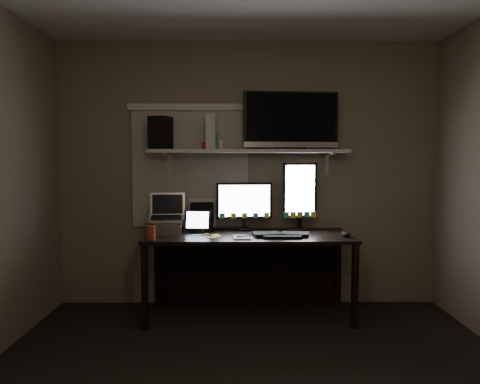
{
  "coord_description": "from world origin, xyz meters",
  "views": [
    {
      "loc": [
        -0.12,
        -2.66,
        1.39
      ],
      "look_at": [
        -0.08,
        1.25,
        1.12
      ],
      "focal_mm": 35.0,
      "sensor_mm": 36.0,
      "label": 1
    }
  ],
  "objects_px": {
    "mouse": "(346,234)",
    "tv": "(291,121)",
    "cup": "(151,232)",
    "monitor_portrait": "(300,196)",
    "laptop": "(166,214)",
    "game_console": "(211,132)",
    "desk": "(249,251)",
    "monitor_landscape": "(244,206)",
    "keyboard": "(281,234)",
    "speaker": "(161,133)",
    "tablet": "(198,221)"
  },
  "relations": [
    {
      "from": "monitor_portrait",
      "to": "cup",
      "type": "xyz_separation_m",
      "value": [
        -1.3,
        -0.46,
        -0.27
      ]
    },
    {
      "from": "desk",
      "to": "mouse",
      "type": "bearing_deg",
      "value": -17.62
    },
    {
      "from": "game_console",
      "to": "speaker",
      "type": "bearing_deg",
      "value": -176.75
    },
    {
      "from": "monitor_portrait",
      "to": "mouse",
      "type": "bearing_deg",
      "value": -51.38
    },
    {
      "from": "monitor_portrait",
      "to": "speaker",
      "type": "relative_size",
      "value": 2.16
    },
    {
      "from": "monitor_portrait",
      "to": "laptop",
      "type": "xyz_separation_m",
      "value": [
        -1.21,
        -0.21,
        -0.15
      ]
    },
    {
      "from": "monitor_landscape",
      "to": "mouse",
      "type": "distance_m",
      "value": 0.96
    },
    {
      "from": "speaker",
      "to": "monitor_landscape",
      "type": "bearing_deg",
      "value": 21.15
    },
    {
      "from": "mouse",
      "to": "tv",
      "type": "distance_m",
      "value": 1.15
    },
    {
      "from": "tv",
      "to": "speaker",
      "type": "relative_size",
      "value": 2.97
    },
    {
      "from": "monitor_landscape",
      "to": "monitor_portrait",
      "type": "xyz_separation_m",
      "value": [
        0.51,
        -0.01,
        0.09
      ]
    },
    {
      "from": "monitor_portrait",
      "to": "cup",
      "type": "relative_size",
      "value": 5.78
    },
    {
      "from": "keyboard",
      "to": "cup",
      "type": "height_order",
      "value": "cup"
    },
    {
      "from": "monitor_landscape",
      "to": "mouse",
      "type": "bearing_deg",
      "value": -28.85
    },
    {
      "from": "desk",
      "to": "keyboard",
      "type": "relative_size",
      "value": 3.71
    },
    {
      "from": "laptop",
      "to": "tv",
      "type": "bearing_deg",
      "value": 5.01
    },
    {
      "from": "keyboard",
      "to": "cup",
      "type": "xyz_separation_m",
      "value": [
        -1.1,
        -0.13,
        0.04
      ]
    },
    {
      "from": "desk",
      "to": "monitor_landscape",
      "type": "relative_size",
      "value": 3.48
    },
    {
      "from": "keyboard",
      "to": "mouse",
      "type": "distance_m",
      "value": 0.55
    },
    {
      "from": "desk",
      "to": "keyboard",
      "type": "xyz_separation_m",
      "value": [
        0.27,
        -0.23,
        0.19
      ]
    },
    {
      "from": "tv",
      "to": "laptop",
      "type": "bearing_deg",
      "value": -174.6
    },
    {
      "from": "desk",
      "to": "monitor_landscape",
      "type": "distance_m",
      "value": 0.42
    },
    {
      "from": "game_console",
      "to": "tv",
      "type": "bearing_deg",
      "value": 4.27
    },
    {
      "from": "tv",
      "to": "monitor_landscape",
      "type": "bearing_deg",
      "value": 175.53
    },
    {
      "from": "desk",
      "to": "laptop",
      "type": "bearing_deg",
      "value": -172.09
    },
    {
      "from": "laptop",
      "to": "game_console",
      "type": "xyz_separation_m",
      "value": [
        0.39,
        0.18,
        0.73
      ]
    },
    {
      "from": "cup",
      "to": "monitor_portrait",
      "type": "bearing_deg",
      "value": 19.59
    },
    {
      "from": "tablet",
      "to": "speaker",
      "type": "bearing_deg",
      "value": 170.62
    },
    {
      "from": "game_console",
      "to": "speaker",
      "type": "xyz_separation_m",
      "value": [
        -0.46,
        -0.02,
        -0.01
      ]
    },
    {
      "from": "monitor_landscape",
      "to": "monitor_portrait",
      "type": "distance_m",
      "value": 0.52
    },
    {
      "from": "tv",
      "to": "mouse",
      "type": "bearing_deg",
      "value": -47.68
    },
    {
      "from": "monitor_landscape",
      "to": "cup",
      "type": "distance_m",
      "value": 0.93
    },
    {
      "from": "keyboard",
      "to": "cup",
      "type": "relative_size",
      "value": 4.36
    },
    {
      "from": "cup",
      "to": "tv",
      "type": "bearing_deg",
      "value": 21.71
    },
    {
      "from": "monitor_landscape",
      "to": "speaker",
      "type": "relative_size",
      "value": 1.74
    },
    {
      "from": "monitor_portrait",
      "to": "tablet",
      "type": "distance_m",
      "value": 0.97
    },
    {
      "from": "tv",
      "to": "game_console",
      "type": "xyz_separation_m",
      "value": [
        -0.73,
        -0.04,
        -0.11
      ]
    },
    {
      "from": "mouse",
      "to": "speaker",
      "type": "relative_size",
      "value": 0.41
    },
    {
      "from": "game_console",
      "to": "desk",
      "type": "bearing_deg",
      "value": -12.57
    },
    {
      "from": "monitor_landscape",
      "to": "speaker",
      "type": "distance_m",
      "value": 1.02
    },
    {
      "from": "tablet",
      "to": "laptop",
      "type": "xyz_separation_m",
      "value": [
        -0.27,
        -0.06,
        0.07
      ]
    },
    {
      "from": "desk",
      "to": "tv",
      "type": "bearing_deg",
      "value": 17.75
    },
    {
      "from": "mouse",
      "to": "tv",
      "type": "xyz_separation_m",
      "value": [
        -0.43,
        0.39,
        0.99
      ]
    },
    {
      "from": "monitor_landscape",
      "to": "cup",
      "type": "relative_size",
      "value": 4.66
    },
    {
      "from": "monitor_landscape",
      "to": "mouse",
      "type": "xyz_separation_m",
      "value": [
        0.86,
        -0.38,
        -0.21
      ]
    },
    {
      "from": "mouse",
      "to": "monitor_portrait",
      "type": "bearing_deg",
      "value": 137.99
    },
    {
      "from": "mouse",
      "to": "speaker",
      "type": "height_order",
      "value": "speaker"
    },
    {
      "from": "cup",
      "to": "game_console",
      "type": "relative_size",
      "value": 0.35
    },
    {
      "from": "laptop",
      "to": "keyboard",
      "type": "bearing_deg",
      "value": -13.61
    },
    {
      "from": "desk",
      "to": "monitor_landscape",
      "type": "xyz_separation_m",
      "value": [
        -0.04,
        0.11,
        0.4
      ]
    }
  ]
}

